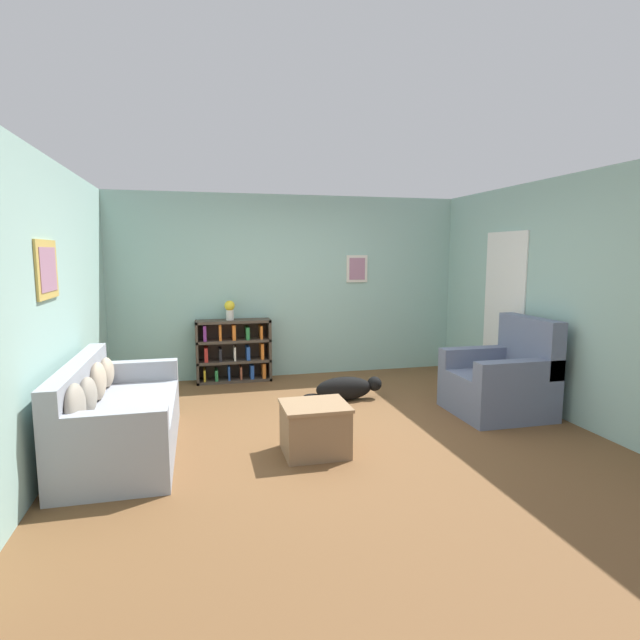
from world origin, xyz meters
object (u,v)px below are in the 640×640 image
at_px(bookshelf, 234,351).
at_px(coffee_table, 315,427).
at_px(dog, 347,388).
at_px(recliner_chair, 502,381).
at_px(couch, 116,418).
at_px(vase, 230,309).

relative_size(bookshelf, coffee_table, 1.76).
bearing_deg(coffee_table, dog, 63.38).
bearing_deg(recliner_chair, couch, -177.64).
bearing_deg(dog, bookshelf, 134.81).
height_order(couch, vase, vase).
distance_m(bookshelf, dog, 1.81).
height_order(recliner_chair, vase, vase).
distance_m(couch, vase, 2.68).
relative_size(couch, recliner_chair, 1.78).
bearing_deg(recliner_chair, bookshelf, 142.35).
height_order(couch, recliner_chair, recliner_chair).
distance_m(bookshelf, recliner_chair, 3.54).
xyz_separation_m(recliner_chair, dog, (-1.54, 0.89, -0.22)).
relative_size(coffee_table, vase, 2.16).
bearing_deg(couch, dog, 23.17).
bearing_deg(dog, couch, -156.83).
bearing_deg(coffee_table, vase, 101.63).
height_order(couch, coffee_table, couch).
distance_m(couch, dog, 2.69).
bearing_deg(vase, couch, -116.62).
distance_m(coffee_table, dog, 1.67).
bearing_deg(recliner_chair, vase, 143.06).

